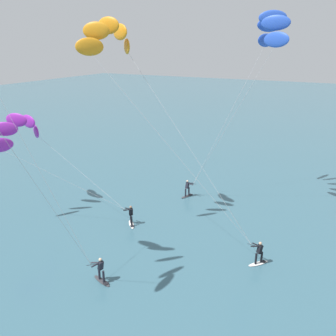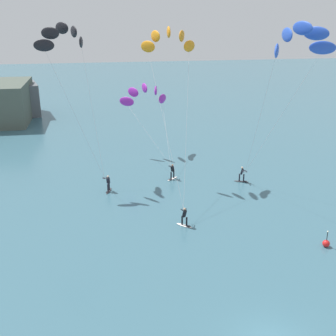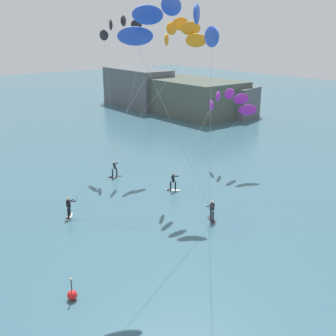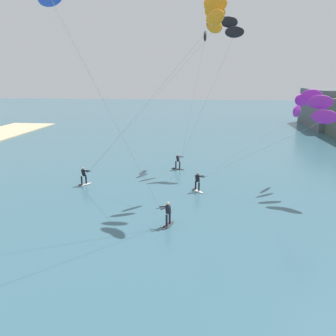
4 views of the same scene
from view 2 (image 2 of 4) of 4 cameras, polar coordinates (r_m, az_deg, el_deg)
The scene contains 5 objects.
kitesurfer_nearshore at distance 43.37m, azimuth 0.16°, elevation 15.68°, with size 5.52×12.88×15.41m.
kitesurfer_mid_water at distance 44.07m, azimuth -13.41°, elevation 15.73°, with size 6.54×7.14×15.82m.
kitesurfer_far_out at distance 38.19m, azimuth 16.74°, elevation 15.16°, with size 6.39×8.35×16.18m.
kitesurfer_downwind at distance 52.37m, azimuth -2.96°, elevation 9.29°, with size 5.93×11.22×8.57m.
marker_buoy at distance 35.98m, azimuth 19.97°, elevation -9.23°, with size 0.56×0.56×1.38m.
Camera 2 is at (-8.36, -17.66, 17.66)m, focal length 46.61 mm.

